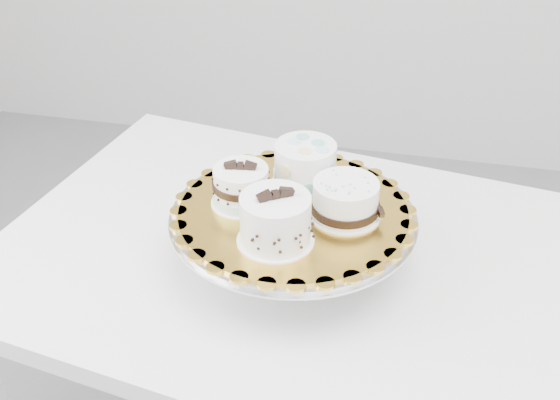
% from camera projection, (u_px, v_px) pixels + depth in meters
% --- Properties ---
extents(table, '(1.22, 0.92, 0.75)m').
position_uv_depth(table, '(312.00, 293.00, 1.28)').
color(table, white).
rests_on(table, floor).
extents(cake_stand, '(0.41, 0.41, 0.11)m').
position_uv_depth(cake_stand, '(293.00, 229.00, 1.17)').
color(cake_stand, gray).
rests_on(cake_stand, table).
extents(cake_board, '(0.44, 0.44, 0.01)m').
position_uv_depth(cake_board, '(293.00, 211.00, 1.15)').
color(cake_board, gold).
rests_on(cake_board, cake_stand).
extents(cake_swirl, '(0.15, 0.15, 0.10)m').
position_uv_depth(cake_swirl, '(275.00, 221.00, 1.05)').
color(cake_swirl, white).
rests_on(cake_swirl, cake_board).
extents(cake_banded, '(0.10, 0.10, 0.08)m').
position_uv_depth(cake_banded, '(241.00, 187.00, 1.14)').
color(cake_banded, white).
rests_on(cake_banded, cake_board).
extents(cake_dots, '(0.13, 0.13, 0.08)m').
position_uv_depth(cake_dots, '(305.00, 164.00, 1.19)').
color(cake_dots, white).
rests_on(cake_dots, cake_board).
extents(cake_ribbon, '(0.14, 0.14, 0.06)m').
position_uv_depth(cake_ribbon, '(346.00, 200.00, 1.12)').
color(cake_ribbon, white).
rests_on(cake_ribbon, cake_board).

